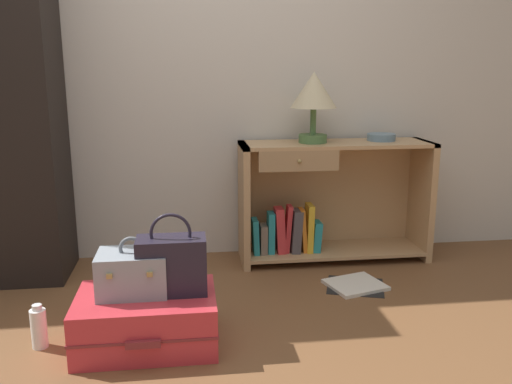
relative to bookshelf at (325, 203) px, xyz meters
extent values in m
plane|color=brown|center=(-0.84, -1.27, -0.36)|extent=(9.00, 9.00, 0.00)
cube|color=beige|center=(-0.84, 0.23, 0.94)|extent=(6.40, 0.10, 2.60)
cube|color=tan|center=(-0.51, -0.02, 0.01)|extent=(0.04, 0.35, 0.74)
cube|color=tan|center=(0.63, -0.02, 0.01)|extent=(0.04, 0.35, 0.74)
cube|color=tan|center=(0.06, -0.02, 0.37)|extent=(1.18, 0.35, 0.02)
cube|color=tan|center=(0.06, -0.02, -0.31)|extent=(1.10, 0.35, 0.02)
cube|color=tan|center=(0.06, 0.15, 0.01)|extent=(1.10, 0.01, 0.72)
cube|color=#A68259|center=(-0.21, -0.18, 0.30)|extent=(0.47, 0.02, 0.12)
sphere|color=#9E844C|center=(-0.21, -0.20, 0.30)|extent=(0.02, 0.02, 0.02)
cube|color=teal|center=(-0.45, -0.05, -0.19)|extent=(0.04, 0.12, 0.22)
cube|color=#726659|center=(-0.40, -0.05, -0.21)|extent=(0.04, 0.11, 0.18)
cube|color=teal|center=(-0.35, -0.05, -0.17)|extent=(0.04, 0.10, 0.26)
cube|color=red|center=(-0.29, -0.05, -0.16)|extent=(0.07, 0.11, 0.29)
cube|color=red|center=(-0.24, -0.05, -0.15)|extent=(0.05, 0.09, 0.30)
cube|color=#4C474C|center=(-0.19, -0.05, -0.16)|extent=(0.07, 0.13, 0.27)
cube|color=orange|center=(-0.15, -0.05, -0.16)|extent=(0.05, 0.10, 0.28)
cube|color=gold|center=(-0.11, -0.05, -0.15)|extent=(0.04, 0.13, 0.30)
cube|color=teal|center=(-0.06, -0.05, -0.20)|extent=(0.06, 0.12, 0.19)
cylinder|color=#4C7542|center=(-0.09, -0.02, 0.41)|extent=(0.17, 0.17, 0.05)
cylinder|color=#4C7542|center=(-0.09, -0.02, 0.51)|extent=(0.04, 0.04, 0.16)
cone|color=beige|center=(-0.09, -0.02, 0.70)|extent=(0.28, 0.28, 0.21)
cylinder|color=slate|center=(0.35, 0.02, 0.40)|extent=(0.18, 0.18, 0.04)
cube|color=#D1333D|center=(-1.04, -0.98, -0.25)|extent=(0.60, 0.41, 0.23)
cube|color=maroon|center=(-1.04, -0.98, -0.25)|extent=(0.61, 0.42, 0.01)
cube|color=maroon|center=(-1.04, -1.20, -0.25)|extent=(0.14, 0.02, 0.03)
cube|color=#8E99A3|center=(-1.10, -0.95, -0.04)|extent=(0.30, 0.21, 0.19)
torus|color=slate|center=(-1.10, -0.95, 0.07)|extent=(0.11, 0.02, 0.11)
cube|color=tan|center=(-1.18, -1.06, 0.00)|extent=(0.02, 0.01, 0.02)
cube|color=tan|center=(-1.02, -1.06, 0.00)|extent=(0.02, 0.01, 0.02)
cube|color=#231E2D|center=(-0.93, -0.97, -0.01)|extent=(0.30, 0.15, 0.25)
torus|color=#231E2D|center=(-0.93, -0.97, 0.14)|extent=(0.18, 0.01, 0.18)
cylinder|color=white|center=(-1.51, -0.95, -0.28)|extent=(0.07, 0.07, 0.17)
cylinder|color=silver|center=(-1.51, -0.95, -0.18)|extent=(0.04, 0.04, 0.02)
cube|color=white|center=(0.06, -0.48, -0.35)|extent=(0.35, 0.33, 0.02)
cube|color=black|center=(0.06, -0.48, -0.36)|extent=(0.38, 0.35, 0.01)
camera|label=1|loc=(-0.85, -3.19, 0.83)|focal=37.82mm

